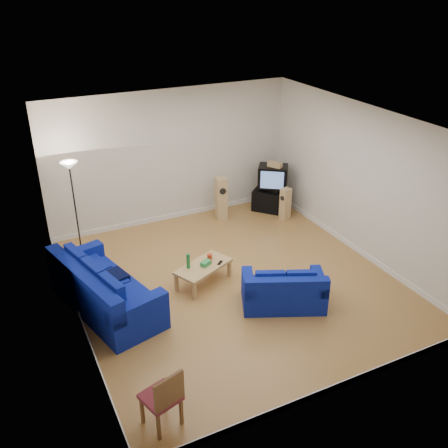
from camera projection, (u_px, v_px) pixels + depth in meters
name	position (u px, v px, depth m)	size (l,w,h in m)	color
room	(234.00, 211.00, 9.23)	(6.01, 6.51, 3.21)	brown
sofa_three_seat	(103.00, 293.00, 8.94)	(1.66, 2.65, 0.95)	navy
sofa_loveseat	(284.00, 292.00, 9.08)	(1.70, 1.37, 0.74)	navy
coffee_table	(203.00, 268.00, 9.70)	(1.27, 0.98, 0.41)	tan
bottle	(188.00, 261.00, 9.53)	(0.07, 0.07, 0.30)	#197233
tissue_box	(206.00, 263.00, 9.67)	(0.21, 0.12, 0.09)	green
red_canister	(210.00, 257.00, 9.82)	(0.10, 0.10, 0.14)	red
remote	(220.00, 263.00, 9.75)	(0.15, 0.05, 0.02)	black
tv_stand	(271.00, 201.00, 12.79)	(0.89, 0.49, 0.54)	black
av_receiver	(274.00, 189.00, 12.64)	(0.45, 0.36, 0.10)	black
television	(273.00, 176.00, 12.53)	(0.89, 0.84, 0.55)	black
centre_speaker	(275.00, 165.00, 12.31)	(0.36, 0.14, 0.13)	tan
speaker_left	(221.00, 198.00, 12.26)	(0.31, 0.37, 1.08)	tan
speaker_right	(285.00, 204.00, 12.28)	(0.28, 0.25, 0.81)	tan
floor_lamp	(71.00, 179.00, 10.23)	(0.36, 0.36, 2.08)	black
dining_chair	(164.00, 397.00, 6.51)	(0.57, 0.57, 0.96)	brown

